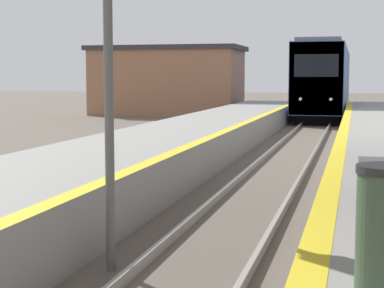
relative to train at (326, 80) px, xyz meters
The scene contains 4 objects.
train is the anchor object (origin of this frame).
signal_near 36.38m from the train, 91.71° to the right, with size 0.36×0.31×4.75m.
bench 35.92m from the train, 86.31° to the right, with size 0.44×1.55×0.92m.
station_building 10.62m from the train, 163.45° to the right, with size 9.95×5.29×4.52m.
Camera 1 is at (1.98, -1.24, 2.54)m, focal length 60.00 mm.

